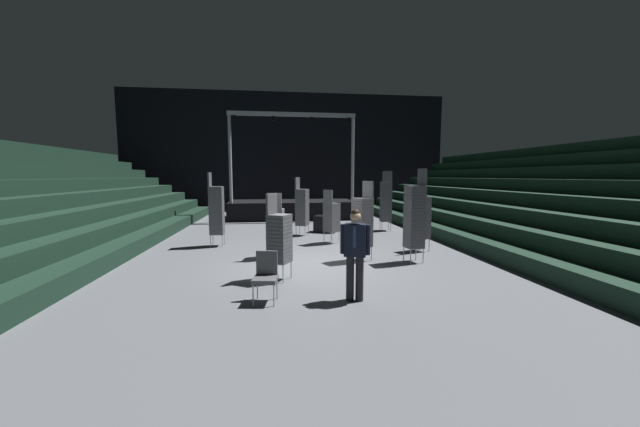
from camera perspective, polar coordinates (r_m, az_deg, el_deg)
name	(u,v)px	position (r m, az deg, el deg)	size (l,w,h in m)	color
ground_plane	(310,264)	(9.52, -1.75, -8.42)	(22.00, 30.00, 0.10)	#515459
arena_end_wall	(288,152)	(24.24, -5.26, 10.12)	(22.00, 0.30, 8.00)	black
bleacher_bank_left	(8,197)	(12.43, -42.25, 2.04)	(6.00, 24.00, 3.60)	black
bleacher_bank_right	(550,193)	(13.51, 33.86, 2.82)	(6.00, 24.00, 3.60)	black
stage_riser	(292,208)	(19.37, -4.64, 0.97)	(6.83, 3.05, 5.58)	black
man_with_tie	(355,249)	(6.52, 5.83, -5.90)	(0.56, 0.35, 1.75)	black
chair_stack_front_left	(279,237)	(7.85, -6.79, -3.90)	(0.60, 0.60, 1.96)	#B2B5BA
chair_stack_front_right	(421,224)	(11.21, 16.41, -1.71)	(0.57, 0.57, 1.71)	#B2B5BA
chair_stack_mid_left	(415,216)	(9.68, 15.42, -0.39)	(0.49, 0.49, 2.56)	#B2B5BA
chair_stack_mid_right	(276,225)	(10.01, -7.32, -1.95)	(0.51, 0.51, 1.88)	#B2B5BA
chair_stack_mid_centre	(386,201)	(15.05, 10.85, 2.03)	(0.48, 0.48, 2.56)	#B2B5BA
chair_stack_rear_left	(362,221)	(9.60, 7.04, -1.28)	(0.59, 0.59, 2.22)	#B2B5BA
chair_stack_rear_right	(216,210)	(12.01, -16.79, 0.62)	(0.45, 0.45, 2.48)	#B2B5BA
chair_stack_rear_centre	(331,217)	(12.05, 1.91, -0.51)	(0.62, 0.62, 1.88)	#B2B5BA
chair_stack_aisle_left	(302,207)	(13.61, -3.01, 1.16)	(0.59, 0.59, 2.31)	#B2B5BA
equipment_road_case	(326,224)	(14.50, 0.94, -1.73)	(0.90, 0.60, 0.69)	black
loose_chair_near_man	(266,274)	(6.64, -8.96, -9.81)	(0.50, 0.50, 0.95)	#B2B5BA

